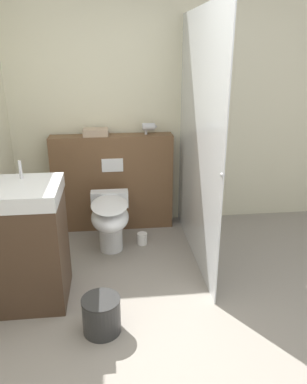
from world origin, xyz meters
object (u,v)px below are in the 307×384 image
at_px(sink_vanity, 25,244).
at_px(hair_drier, 149,127).
at_px(toilet, 110,218).
at_px(waste_bin, 102,315).

xyz_separation_m(sink_vanity, hair_drier, (1.08, 1.25, 0.63)).
bearing_deg(toilet, sink_vanity, -133.83).
relative_size(toilet, sink_vanity, 0.58).
distance_m(sink_vanity, waste_bin, 0.80).
bearing_deg(waste_bin, toilet, 86.24).
bearing_deg(waste_bin, hair_drier, 73.29).
distance_m(sink_vanity, hair_drier, 1.77).
relative_size(sink_vanity, hair_drier, 6.96).
height_order(hair_drier, waste_bin, hair_drier).
height_order(toilet, waste_bin, toilet).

